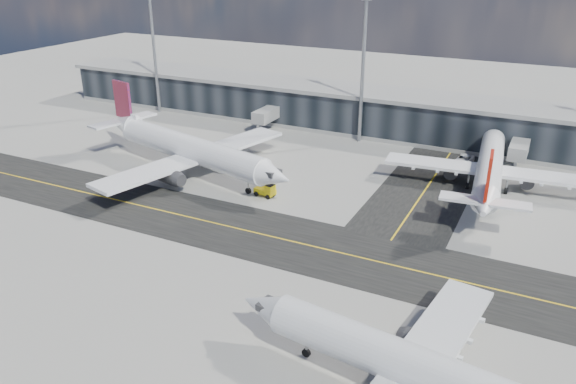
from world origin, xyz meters
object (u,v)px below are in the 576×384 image
at_px(airliner_near, 430,374).
at_px(baggage_tug, 267,190).
at_px(airliner_redtail, 489,168).
at_px(service_van, 464,160).
at_px(airliner_af, 189,148).

bearing_deg(airliner_near, baggage_tug, 52.71).
bearing_deg(airliner_redtail, baggage_tug, -155.23).
distance_m(airliner_near, baggage_tug, 46.65).
bearing_deg(airliner_redtail, service_van, 111.63).
relative_size(airliner_af, airliner_redtail, 1.14).
distance_m(airliner_af, airliner_near, 61.44).
height_order(airliner_af, baggage_tug, airliner_af).
xyz_separation_m(airliner_af, airliner_redtail, (47.20, 14.49, -0.57)).
xyz_separation_m(airliner_af, airliner_near, (49.67, -36.17, -0.67)).
bearing_deg(airliner_af, airliner_near, 68.37).
relative_size(airliner_af, baggage_tug, 12.41).
distance_m(baggage_tug, service_van, 37.92).
relative_size(airliner_near, service_van, 6.84).
relative_size(baggage_tug, service_van, 0.64).
distance_m(airliner_near, service_van, 62.12).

